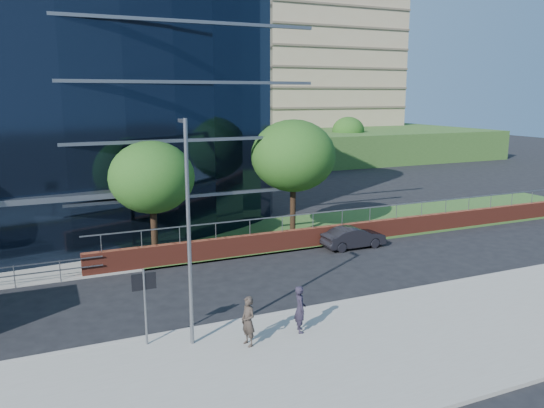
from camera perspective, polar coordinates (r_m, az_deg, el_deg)
name	(u,v)px	position (r m, az deg, el deg)	size (l,w,h in m)	color
ground	(10,353)	(21.46, -26.36, -14.14)	(200.00, 200.00, 0.00)	black
kerb	(9,363)	(20.53, -26.48, -15.10)	(80.00, 0.25, 0.16)	gray
yellow_line_outer	(9,363)	(20.74, -26.44, -15.05)	(80.00, 0.08, 0.01)	gold
yellow_line_inner	(9,361)	(20.87, -26.42, -14.87)	(80.00, 0.08, 0.01)	gold
grass_verge	(386,221)	(38.92, 12.21, -1.75)	(36.00, 8.00, 0.12)	#2D511E
retaining_wall	(369,231)	(33.61, 10.43, -2.83)	(34.00, 0.40, 2.11)	maroon
apartment_block	(251,80)	(82.58, -2.29, 13.17)	(60.00, 42.00, 30.00)	#2D511E
street_sign	(144,291)	(19.36, -13.57, -9.10)	(0.85, 0.09, 2.80)	slate
tree_far_c	(152,177)	(29.34, -12.81, 2.80)	(4.62, 4.62, 6.51)	black
tree_far_d	(293,156)	(33.08, 2.30, 5.19)	(5.28, 5.28, 7.44)	black
tree_dist_e	(242,132)	(63.75, -3.21, 7.70)	(4.62, 4.62, 6.51)	black
tree_dist_f	(348,131)	(72.71, 8.20, 7.83)	(4.29, 4.29, 6.05)	black
streetlight_east	(188,227)	(18.44, -8.98, -2.49)	(0.15, 0.77, 8.00)	slate
parked_car	(354,237)	(31.78, 8.77, -3.57)	(1.35, 3.86, 1.27)	black
pedestrian	(300,309)	(20.23, 3.04, -11.20)	(0.66, 0.43, 1.80)	black
pedestrian_b	(248,321)	(19.19, -2.57, -12.48)	(0.66, 0.44, 1.82)	#342B24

